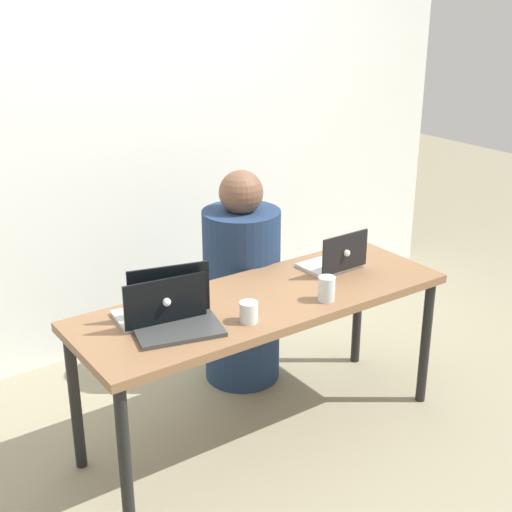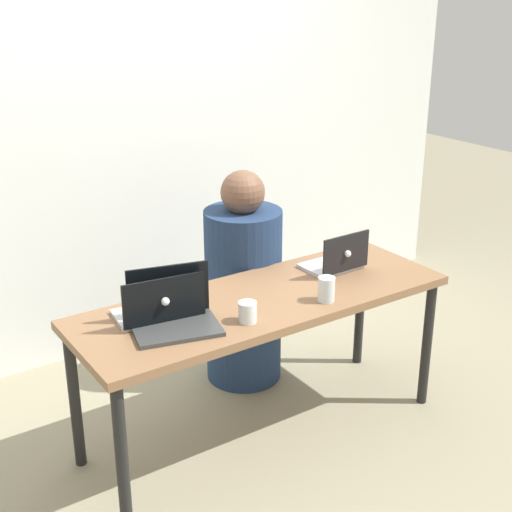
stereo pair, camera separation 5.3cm
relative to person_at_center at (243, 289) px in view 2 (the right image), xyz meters
name	(u,v)px [view 2 (the right image)]	position (x,y,z in m)	size (l,w,h in m)	color
ground_plane	(263,430)	(-0.21, -0.49, -0.52)	(12.00, 12.00, 0.00)	gray
back_wall	(137,128)	(-0.21, 0.77, 0.76)	(4.57, 0.10, 2.55)	white
desk	(263,311)	(-0.21, -0.49, 0.13)	(1.76, 0.60, 0.71)	brown
person_at_center	(243,289)	(0.00, 0.00, 0.00)	(0.50, 0.50, 1.17)	navy
laptop_back_left	(159,309)	(-0.70, -0.43, 0.24)	(0.38, 0.27, 0.21)	silver
laptop_back_right	(336,261)	(0.27, -0.42, 0.24)	(0.28, 0.24, 0.20)	silver
laptop_front_left	(173,314)	(-0.68, -0.52, 0.25)	(0.40, 0.33, 0.24)	#393C3B
water_glass_right	(326,291)	(0.00, -0.68, 0.25)	(0.08, 0.08, 0.11)	silver
water_glass_left	(248,313)	(-0.41, -0.66, 0.23)	(0.08, 0.08, 0.09)	white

